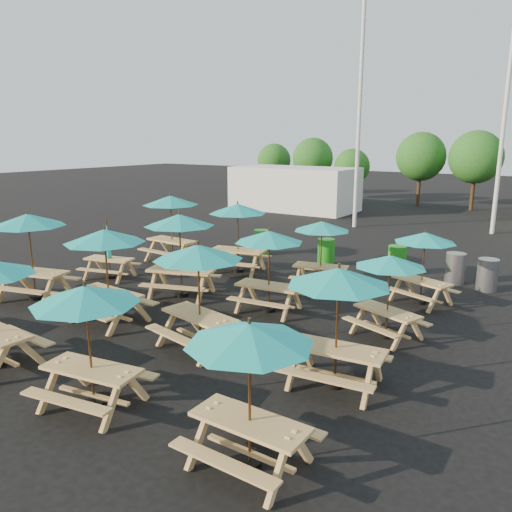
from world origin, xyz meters
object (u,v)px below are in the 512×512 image
Objects in this scene: picnic_unit_2 at (109,254)px; picnic_unit_10 at (269,242)px; picnic_unit_5 at (105,243)px; picnic_unit_7 at (238,213)px; picnic_unit_12 at (249,344)px; picnic_unit_13 at (338,285)px; picnic_unit_11 at (322,231)px; picnic_unit_15 at (425,242)px; waste_bin_1 at (326,252)px; picnic_unit_1 at (28,226)px; picnic_unit_8 at (86,303)px; picnic_unit_6 at (180,226)px; picnic_unit_3 at (171,205)px; picnic_unit_9 at (198,260)px; waste_bin_2 at (397,260)px; picnic_unit_14 at (390,267)px; waste_bin_0 at (262,242)px; waste_bin_3 at (455,268)px.

picnic_unit_10 reaches higher than picnic_unit_2.
picnic_unit_5 is (3.33, -2.81, 1.25)m from picnic_unit_2.
picnic_unit_5 is 1.00× the size of picnic_unit_7.
picnic_unit_12 is 0.94× the size of picnic_unit_13.
picnic_unit_15 is at bearing -9.43° from picnic_unit_11.
picnic_unit_13 is 9.57m from waste_bin_1.
waste_bin_1 is at bearing 42.28° from picnic_unit_1.
picnic_unit_11 reaches higher than picnic_unit_15.
picnic_unit_13 reaches higher than picnic_unit_15.
picnic_unit_11 is (0.04, 8.79, -0.08)m from picnic_unit_8.
picnic_unit_13 reaches higher than picnic_unit_2.
picnic_unit_11 is 6.54m from picnic_unit_13.
picnic_unit_15 is (6.42, 0.07, -0.30)m from picnic_unit_7.
picnic_unit_12 is (3.34, -5.78, -0.05)m from picnic_unit_10.
picnic_unit_6 is at bearing -97.95° from picnic_unit_7.
picnic_unit_3 is at bearing 115.82° from picnic_unit_8.
picnic_unit_1 is at bearing -122.25° from waste_bin_1.
picnic_unit_10 is at bearing -80.08° from waste_bin_1.
picnic_unit_3 reaches higher than picnic_unit_5.
picnic_unit_15 is (3.24, 5.95, -0.27)m from picnic_unit_9.
picnic_unit_8 is at bearing -41.49° from picnic_unit_5.
picnic_unit_12 reaches higher than waste_bin_2.
picnic_unit_7 is (-0.19, 5.92, -0.01)m from picnic_unit_5.
picnic_unit_5 reaches higher than picnic_unit_14.
waste_bin_2 is at bearing 21.95° from picnic_unit_2.
picnic_unit_3 is at bearing 149.13° from picnic_unit_10.
picnic_unit_13 is (3.18, -5.71, 0.18)m from picnic_unit_11.
picnic_unit_8 is at bearing -70.70° from waste_bin_0.
picnic_unit_5 reaches higher than picnic_unit_10.
waste_bin_3 is (3.48, 11.69, -1.42)m from picnic_unit_8.
picnic_unit_5 is 8.90m from waste_bin_1.
picnic_unit_5 is 8.65m from picnic_unit_15.
picnic_unit_8 is 1.03× the size of picnic_unit_15.
picnic_unit_2 is at bearing -111.25° from waste_bin_0.
picnic_unit_11 is at bearing 112.40° from picnic_unit_13.
waste_bin_1 is at bearing 147.41° from picnic_unit_14.
picnic_unit_7 is at bearing 165.63° from picnic_unit_11.
picnic_unit_5 is (3.20, -5.77, -0.09)m from picnic_unit_3.
picnic_unit_8 is 0.99× the size of picnic_unit_10.
picnic_unit_7 reaches higher than picnic_unit_13.
picnic_unit_7 is at bearing 94.34° from picnic_unit_5.
waste_bin_0 is at bearing 179.88° from waste_bin_3.
picnic_unit_14 is (9.60, 0.19, 0.88)m from picnic_unit_2.
picnic_unit_8 is at bearing -89.78° from picnic_unit_15.
picnic_unit_8 is at bearing -176.63° from picnic_unit_12.
picnic_unit_9 reaches higher than picnic_unit_8.
picnic_unit_8 is at bearing -95.48° from picnic_unit_10.
picnic_unit_9 is at bearing -60.87° from picnic_unit_6.
picnic_unit_6 is at bearing -17.19° from picnic_unit_2.
picnic_unit_2 is at bearing -143.11° from waste_bin_2.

